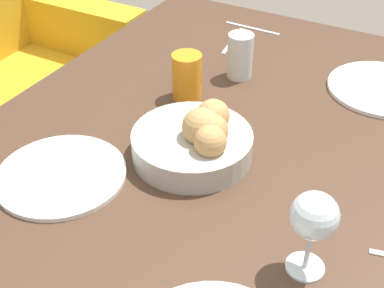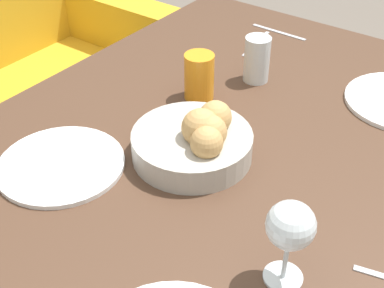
% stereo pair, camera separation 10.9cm
% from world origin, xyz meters
% --- Properties ---
extents(dining_table, '(1.51, 1.06, 0.73)m').
position_xyz_m(dining_table, '(0.00, 0.00, 0.65)').
color(dining_table, '#4C3323').
rests_on(dining_table, ground_plane).
extents(bread_basket, '(0.25, 0.25, 0.12)m').
position_xyz_m(bread_basket, '(-0.01, 0.03, 0.78)').
color(bread_basket, '#B2ADA3').
rests_on(bread_basket, dining_table).
extents(plate_near_right, '(0.27, 0.27, 0.01)m').
position_xyz_m(plate_near_right, '(0.44, -0.24, 0.74)').
color(plate_near_right, white).
rests_on(plate_near_right, dining_table).
extents(plate_far_center, '(0.26, 0.26, 0.01)m').
position_xyz_m(plate_far_center, '(-0.20, 0.23, 0.74)').
color(plate_far_center, white).
rests_on(plate_far_center, dining_table).
extents(juice_glass, '(0.07, 0.07, 0.11)m').
position_xyz_m(juice_glass, '(0.18, 0.16, 0.79)').
color(juice_glass, orange).
rests_on(juice_glass, dining_table).
extents(water_tumbler, '(0.06, 0.06, 0.12)m').
position_xyz_m(water_tumbler, '(0.34, 0.10, 0.79)').
color(water_tumbler, silver).
rests_on(water_tumbler, dining_table).
extents(wine_glass, '(0.08, 0.08, 0.16)m').
position_xyz_m(wine_glass, '(-0.19, -0.26, 0.85)').
color(wine_glass, silver).
rests_on(wine_glass, dining_table).
extents(fork_silver, '(0.18, 0.03, 0.00)m').
position_xyz_m(fork_silver, '(0.51, 0.20, 0.73)').
color(fork_silver, '#B7B7BC').
rests_on(fork_silver, dining_table).
extents(knife_silver, '(0.02, 0.18, 0.00)m').
position_xyz_m(knife_silver, '(0.62, 0.18, 0.73)').
color(knife_silver, '#B7B7BC').
rests_on(knife_silver, dining_table).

